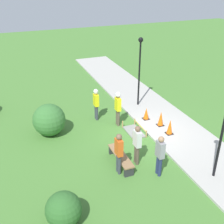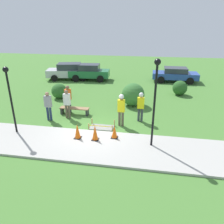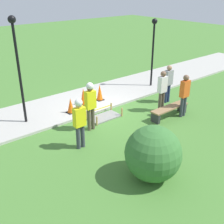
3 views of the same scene
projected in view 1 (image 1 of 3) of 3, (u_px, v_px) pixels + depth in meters
name	position (u px, v px, depth m)	size (l,w,h in m)	color
ground_plane	(147.00, 134.00, 14.18)	(60.00, 60.00, 0.00)	#477A33
sidewalk	(172.00, 128.00, 14.64)	(28.00, 2.95, 0.10)	#ADAAA3
wet_concrete_patch	(134.00, 132.00, 14.30)	(1.37, 0.76, 0.38)	gray
traffic_cone_near_patch	(170.00, 127.00, 13.84)	(0.34, 0.34, 0.77)	black
traffic_cone_far_patch	(161.00, 119.00, 14.60)	(0.34, 0.34, 0.80)	black
traffic_cone_sidewalk_edge	(146.00, 114.00, 15.26)	(0.34, 0.34, 0.65)	black
park_bench	(121.00, 157.00, 11.84)	(1.89, 0.44, 0.46)	#2D2D33
worker_supervisor	(118.00, 105.00, 14.50)	(0.40, 0.27, 1.89)	brown
worker_assistant	(96.00, 102.00, 15.12)	(0.40, 0.26, 1.79)	#383D47
bystander_in_orange_shirt	(119.00, 151.00, 11.01)	(0.40, 0.24, 1.81)	#383D47
bystander_in_gray_shirt	(137.00, 143.00, 11.56)	(0.40, 0.24, 1.81)	brown
bystander_in_white_shirt	(160.00, 153.00, 10.91)	(0.40, 0.23, 1.78)	navy
lamppost_near	(140.00, 62.00, 15.89)	(0.28, 0.28, 4.04)	black
lamppost_far	(224.00, 125.00, 10.11)	(0.28, 0.28, 3.47)	black
shrub_rounded_mid	(49.00, 120.00, 13.81)	(1.61, 1.61, 1.61)	#387033
shrub_rounded_far	(64.00, 210.00, 8.90)	(1.18, 1.18, 1.18)	#2D6028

